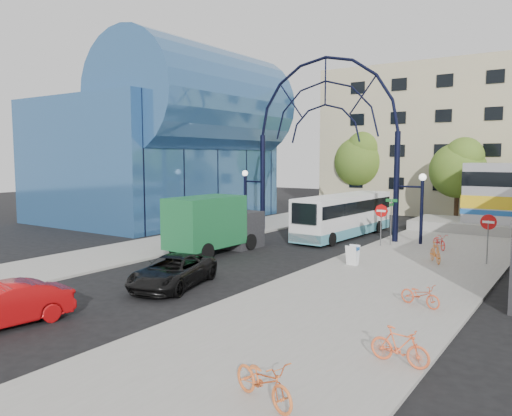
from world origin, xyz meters
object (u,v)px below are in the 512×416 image
Objects in this scene: street_name_sign at (391,212)px; green_truck at (215,224)px; city_bus at (344,215)px; bike_far_a at (420,295)px; stop_sign at (381,215)px; tree_north_b at (362,159)px; red_sedan at (3,306)px; black_suv at (173,272)px; bike_far_b at (400,346)px; do_not_enter_sign at (488,227)px; bike_near_b at (435,253)px; sandwich_board at (353,253)px; bike_far_c at (264,381)px; gateway_arch at (325,110)px; tree_north_a at (459,167)px; bike_near_a at (439,241)px.

green_truck is (-7.62, -7.36, -0.52)m from street_name_sign.
bike_far_a is (9.07, -13.62, -0.96)m from city_bus.
stop_sign is at bearing -123.64° from street_name_sign.
red_sedan is at bearing -84.42° from tree_north_b.
bike_far_b is (10.46, -2.67, -0.06)m from black_suv.
do_not_enter_sign is 1.47× the size of bike_near_b.
street_name_sign is at bearing 85.81° from red_sedan.
black_suv is (-4.72, -7.68, -0.08)m from sandwich_board.
green_truck reaches higher than bike_far_c.
street_name_sign is 10.61m from green_truck.
gateway_arch is 7.18× the size of bike_far_c.
gateway_arch is 13.43m from do_not_enter_sign.
gateway_arch is at bearing 55.31° from bike_far_a.
tree_north_a is at bearing 68.24° from bike_near_b.
street_name_sign is 5.38m from bike_near_b.
stop_sign reaches higher than do_not_enter_sign.
bike_near_a is (3.19, 0.87, -1.43)m from stop_sign.
tree_north_b reaches higher than street_name_sign.
tree_north_b reaches higher than sandwich_board.
bike_near_b is 16.91m from bike_far_c.
tree_north_a is at bearing 69.26° from green_truck.
tree_north_b is 4.21× the size of bike_far_c.
bike_near_a is 12.10m from bike_far_a.
black_suv is at bearing -62.83° from green_truck.
tree_north_a is at bearing 62.71° from bike_near_a.
bike_near_a is 17.56m from bike_far_b.
sandwich_board is 9.01m from black_suv.
tree_north_a is 1.67× the size of red_sedan.
city_bus is at bearing 33.74° from bike_far_b.
green_truck is 13.81m from red_sedan.
tree_north_b is 4.70× the size of bike_near_a.
green_truck reaches higher than stop_sign.
sandwich_board is 0.62× the size of bike_far_b.
green_truck is at bearing -105.43° from gateway_arch.
sandwich_board is 0.24× the size of red_sedan.
gateway_arch is 4.87× the size of street_name_sign.
street_name_sign is at bearing 45.72° from green_truck.
do_not_enter_sign is 16.86m from tree_north_a.
city_bus is 6.56× the size of bike_far_b.
stop_sign is 12.39m from bike_far_a.
red_sedan is at bearing -121.25° from do_not_enter_sign.
black_suv is (-5.24, -27.62, -3.95)m from tree_north_a.
black_suv is 1.13× the size of red_sedan.
bike_near_a is (7.99, -1.13, -7.99)m from gateway_arch.
do_not_enter_sign is 2.51× the size of sandwich_board.
sandwich_board is at bearing -68.41° from tree_north_b.
tree_north_a reaches higher than street_name_sign.
tree_north_a is 1.47× the size of black_suv.
street_name_sign is 0.27× the size of city_bus.
bike_near_b is at bearing 16.61° from bike_far_b.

